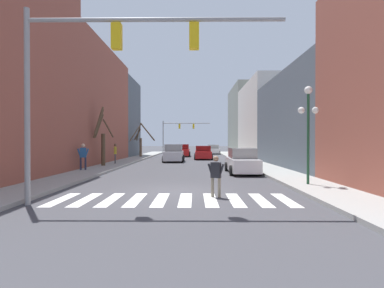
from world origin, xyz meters
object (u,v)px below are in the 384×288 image
(traffic_signal_near, at_px, (104,59))
(pedestrian_waiting_at_curb, at_px, (115,152))
(car_at_intersection, at_px, (242,161))
(car_parked_left_far, at_px, (213,150))
(pedestrian_near_right_corner, at_px, (216,173))
(street_tree_left_near, at_px, (102,139))
(traffic_signal_far, at_px, (178,129))
(street_tree_right_far, at_px, (141,139))
(car_driving_toward_lane, at_px, (203,153))
(street_lamp_right_corner, at_px, (308,115))
(car_parked_right_near, at_px, (183,151))
(car_driving_away_lane, at_px, (174,154))
(pedestrian_on_left_sidewalk, at_px, (83,154))

(traffic_signal_near, relative_size, pedestrian_waiting_at_curb, 4.92)
(car_at_intersection, height_order, car_parked_left_far, car_at_intersection)
(pedestrian_near_right_corner, bearing_deg, street_tree_left_near, -33.03)
(traffic_signal_near, distance_m, traffic_signal_far, 42.46)
(traffic_signal_far, relative_size, car_parked_left_far, 1.94)
(car_parked_left_far, distance_m, street_tree_right_far, 15.09)
(car_at_intersection, bearing_deg, pedestrian_near_right_corner, 164.74)
(traffic_signal_far, bearing_deg, pedestrian_waiting_at_curb, -99.11)
(car_driving_toward_lane, distance_m, pedestrian_near_right_corner, 23.99)
(traffic_signal_near, height_order, street_tree_right_far, traffic_signal_near)
(traffic_signal_far, height_order, car_driving_toward_lane, traffic_signal_far)
(car_driving_toward_lane, bearing_deg, street_lamp_right_corner, -168.89)
(car_driving_toward_lane, distance_m, car_parked_left_far, 14.62)
(traffic_signal_far, xyz_separation_m, street_tree_right_far, (-3.92, -13.83, -1.86))
(traffic_signal_near, height_order, pedestrian_waiting_at_curb, traffic_signal_near)
(pedestrian_waiting_at_curb, height_order, street_tree_left_near, street_tree_left_near)
(car_at_intersection, bearing_deg, traffic_signal_near, 148.36)
(pedestrian_near_right_corner, bearing_deg, street_tree_right_far, -50.21)
(car_at_intersection, height_order, car_driving_toward_lane, car_at_intersection)
(car_parked_left_far, bearing_deg, street_tree_left_near, 157.66)
(car_parked_left_far, relative_size, street_tree_left_near, 0.89)
(car_parked_right_near, distance_m, pedestrian_near_right_corner, 30.64)
(traffic_signal_near, xyz_separation_m, car_parked_right_near, (1.28, 31.93, -4.02))
(car_parked_right_near, height_order, pedestrian_waiting_at_curb, pedestrian_waiting_at_curb)
(pedestrian_near_right_corner, height_order, street_tree_left_near, street_tree_left_near)
(car_driving_away_lane, xyz_separation_m, street_tree_right_far, (-4.71, 7.53, 1.52))
(pedestrian_near_right_corner, bearing_deg, car_at_intersection, -81.23)
(car_driving_toward_lane, bearing_deg, street_tree_left_near, 142.91)
(car_driving_away_lane, xyz_separation_m, car_at_intersection, (5.30, -11.17, -0.06))
(traffic_signal_far, relative_size, pedestrian_waiting_at_curb, 4.75)
(traffic_signal_far, height_order, street_lamp_right_corner, traffic_signal_far)
(street_tree_right_far, relative_size, street_tree_left_near, 0.91)
(car_driving_toward_lane, xyz_separation_m, pedestrian_on_left_sidewalk, (-8.64, -14.84, 0.47))
(street_tree_right_far, bearing_deg, car_driving_away_lane, -57.98)
(pedestrian_waiting_at_curb, bearing_deg, traffic_signal_far, -25.13)
(car_driving_away_lane, bearing_deg, street_tree_right_far, -147.98)
(car_parked_right_near, height_order, car_parked_left_far, car_parked_right_near)
(street_lamp_right_corner, xyz_separation_m, car_parked_right_near, (-6.91, 28.03, -2.52))
(car_parked_right_near, distance_m, car_parked_left_far, 9.25)
(car_driving_away_lane, relative_size, pedestrian_on_left_sidewalk, 2.36)
(pedestrian_on_left_sidewalk, xyz_separation_m, street_tree_left_near, (0.17, 3.63, 1.09))
(car_driving_toward_lane, xyz_separation_m, street_tree_right_far, (-7.86, 3.24, 1.61))
(traffic_signal_far, relative_size, street_tree_left_near, 1.74)
(car_driving_away_lane, bearing_deg, car_at_intersection, 25.38)
(car_driving_toward_lane, bearing_deg, traffic_signal_far, 13.02)
(car_at_intersection, bearing_deg, pedestrian_waiting_at_curb, 56.34)
(car_parked_right_near, bearing_deg, pedestrian_near_right_corner, 4.69)
(street_lamp_right_corner, bearing_deg, street_tree_right_far, 116.05)
(pedestrian_waiting_at_curb, bearing_deg, street_tree_left_near, 155.12)
(car_parked_left_far, bearing_deg, car_at_intersection, -179.88)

